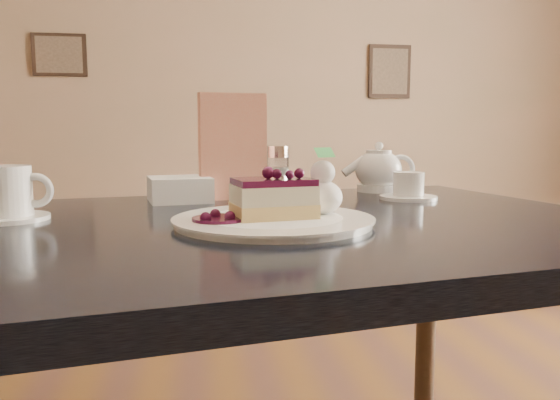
{
  "coord_description": "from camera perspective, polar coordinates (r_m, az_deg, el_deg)",
  "views": [
    {
      "loc": [
        -0.26,
        -0.62,
        0.97
      ],
      "look_at": [
        -0.13,
        0.19,
        0.87
      ],
      "focal_mm": 35.0,
      "sensor_mm": 36.0,
      "label": 1
    }
  ],
  "objects": [
    {
      "name": "whipped_cream",
      "position": [
        0.94,
        4.47,
        0.3
      ],
      "size": [
        0.07,
        0.07,
        0.06
      ],
      "color": "white",
      "rests_on": "dessert_plate"
    },
    {
      "name": "cheesecake_slice",
      "position": [
        0.9,
        -0.7,
        0.17
      ],
      "size": [
        0.14,
        0.11,
        0.07
      ],
      "rotation": [
        0.0,
        0.0,
        0.16
      ],
      "color": "#DFBB81",
      "rests_on": "dessert_plate"
    },
    {
      "name": "coffee_set",
      "position": [
        1.06,
        -26.59,
        0.4
      ],
      "size": [
        0.15,
        0.14,
        0.1
      ],
      "color": "white",
      "rests_on": "main_table"
    },
    {
      "name": "main_table",
      "position": [
        0.97,
        -1.67,
        -7.04
      ],
      "size": [
        1.43,
        1.07,
        0.82
      ],
      "rotation": [
        0.0,
        0.0,
        0.16
      ],
      "color": "black",
      "rests_on": "ground"
    },
    {
      "name": "napkin_stack",
      "position": [
        1.23,
        -10.45,
        1.12
      ],
      "size": [
        0.15,
        0.15,
        0.05
      ],
      "primitive_type": "cube",
      "rotation": [
        0.0,
        0.0,
        0.16
      ],
      "color": "white",
      "rests_on": "main_table"
    },
    {
      "name": "berry_sauce",
      "position": [
        0.87,
        -6.37,
        -1.99
      ],
      "size": [
        0.09,
        0.09,
        0.01
      ],
      "primitive_type": "cylinder",
      "color": "#34051F",
      "rests_on": "dessert_plate"
    },
    {
      "name": "tea_set",
      "position": [
        1.4,
        10.77,
        2.65
      ],
      "size": [
        0.19,
        0.3,
        0.11
      ],
      "color": "white",
      "rests_on": "main_table"
    },
    {
      "name": "sugar_shaker",
      "position": [
        1.32,
        -0.41,
        3.14
      ],
      "size": [
        0.07,
        0.07,
        0.12
      ],
      "color": "white",
      "rests_on": "main_table"
    },
    {
      "name": "menu_card",
      "position": [
        1.25,
        -4.95,
        5.56
      ],
      "size": [
        0.16,
        0.06,
        0.24
      ],
      "primitive_type": "cube",
      "rotation": [
        0.0,
        0.0,
        0.16
      ],
      "color": "#D1B08B",
      "rests_on": "main_table"
    },
    {
      "name": "dessert_plate",
      "position": [
        0.9,
        -0.7,
        -2.22
      ],
      "size": [
        0.33,
        0.33,
        0.01
      ],
      "primitive_type": "cylinder",
      "color": "white",
      "rests_on": "main_table"
    }
  ]
}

